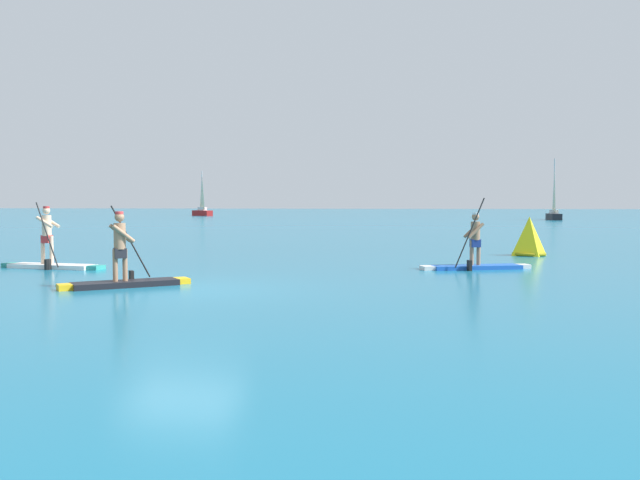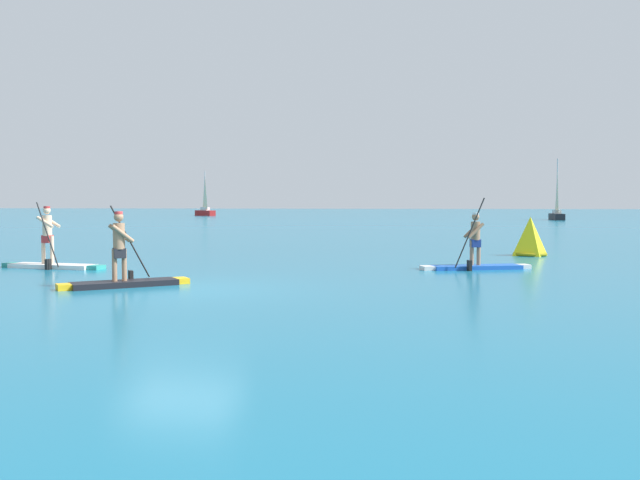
# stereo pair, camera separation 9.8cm
# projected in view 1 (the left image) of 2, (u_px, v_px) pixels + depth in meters

# --- Properties ---
(ground) EXTENTS (440.00, 440.00, 0.00)m
(ground) POSITION_uv_depth(u_px,v_px,m) (182.00, 290.00, 14.59)
(ground) COLOR #196B8C
(paddleboarder_near_left) EXTENTS (3.25, 1.01, 1.92)m
(paddleboarder_near_left) POSITION_uv_depth(u_px,v_px,m) (51.00, 256.00, 19.52)
(paddleboarder_near_left) COLOR white
(paddleboarder_near_left) RESTS_ON ground
(paddleboarder_mid_center) EXTENTS (2.49, 2.18, 1.83)m
(paddleboarder_mid_center) POSITION_uv_depth(u_px,v_px,m) (125.00, 272.00, 15.20)
(paddleboarder_mid_center) COLOR black
(paddleboarder_mid_center) RESTS_ON ground
(paddleboarder_far_right) EXTENTS (3.14, 1.57, 2.05)m
(paddleboarder_far_right) POSITION_uv_depth(u_px,v_px,m) (475.00, 258.00, 19.25)
(paddleboarder_far_right) COLOR blue
(paddleboarder_far_right) RESTS_ON ground
(race_marker_buoy) EXTENTS (1.27, 1.27, 1.39)m
(race_marker_buoy) POSITION_uv_depth(u_px,v_px,m) (529.00, 238.00, 24.27)
(race_marker_buoy) COLOR yellow
(race_marker_buoy) RESTS_ON ground
(sailboat_left_horizon) EXTENTS (4.15, 3.77, 6.72)m
(sailboat_left_horizon) POSITION_uv_depth(u_px,v_px,m) (202.00, 209.00, 102.19)
(sailboat_left_horizon) COLOR #A51E1E
(sailboat_left_horizon) RESTS_ON ground
(sailboat_right_horizon) EXTENTS (1.18, 4.56, 6.89)m
(sailboat_right_horizon) POSITION_uv_depth(u_px,v_px,m) (554.00, 211.00, 76.55)
(sailboat_right_horizon) COLOR black
(sailboat_right_horizon) RESTS_ON ground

